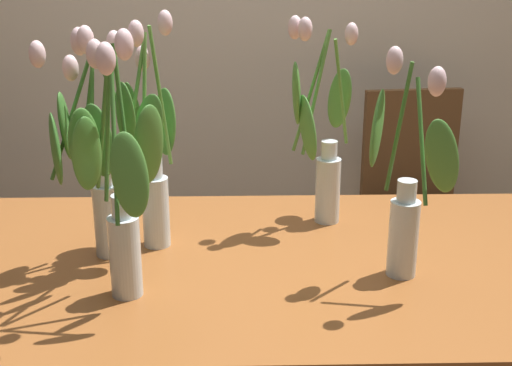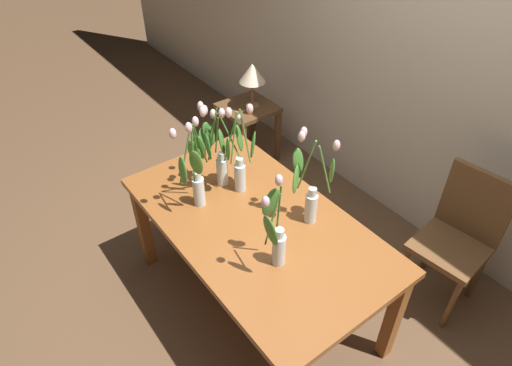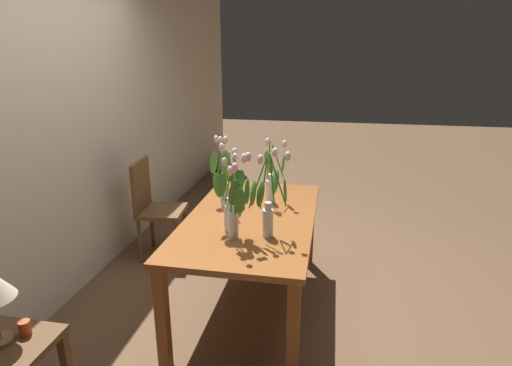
# 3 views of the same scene
# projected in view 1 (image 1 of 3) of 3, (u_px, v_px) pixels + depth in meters

# --- Properties ---
(dining_table) EXTENTS (1.60, 0.90, 0.74)m
(dining_table) POSITION_uv_depth(u_px,v_px,m) (265.00, 292.00, 1.67)
(dining_table) COLOR brown
(dining_table) RESTS_ON ground
(tulip_vase_0) EXTENTS (0.25, 0.24, 0.56)m
(tulip_vase_0) POSITION_uv_depth(u_px,v_px,m) (98.00, 169.00, 1.58)
(tulip_vase_0) COLOR silver
(tulip_vase_0) RESTS_ON dining_table
(tulip_vase_1) EXTENTS (0.20, 0.24, 0.56)m
(tulip_vase_1) POSITION_uv_depth(u_px,v_px,m) (323.00, 147.00, 1.80)
(tulip_vase_1) COLOR silver
(tulip_vase_1) RESTS_ON dining_table
(tulip_vase_2) EXTENTS (0.21, 0.18, 0.52)m
(tulip_vase_2) POSITION_uv_depth(u_px,v_px,m) (405.00, 203.00, 1.49)
(tulip_vase_2) COLOR silver
(tulip_vase_2) RESTS_ON dining_table
(tulip_vase_3) EXTENTS (0.14, 0.25, 0.58)m
(tulip_vase_3) POSITION_uv_depth(u_px,v_px,m) (151.00, 166.00, 1.64)
(tulip_vase_3) COLOR silver
(tulip_vase_3) RESTS_ON dining_table
(tulip_vase_4) EXTENTS (0.23, 0.26, 0.57)m
(tulip_vase_4) POSITION_uv_depth(u_px,v_px,m) (117.00, 194.00, 1.39)
(tulip_vase_4) COLOR silver
(tulip_vase_4) RESTS_ON dining_table
(dining_chair) EXTENTS (0.44, 0.44, 0.93)m
(dining_chair) POSITION_uv_depth(u_px,v_px,m) (416.00, 193.00, 2.73)
(dining_chair) COLOR brown
(dining_chair) RESTS_ON ground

